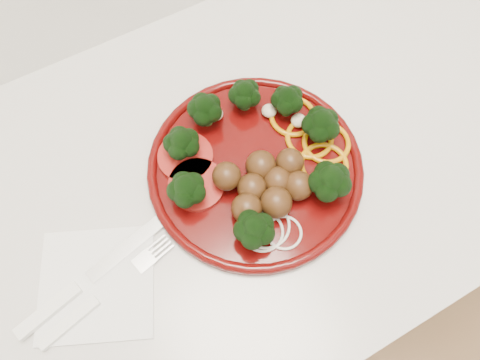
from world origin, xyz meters
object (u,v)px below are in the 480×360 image
napkin (97,284)px  plate (256,162)px  knife (74,290)px  fork (85,309)px

napkin → plate: bearing=9.1°
napkin → knife: bearing=170.5°
knife → fork: (0.00, -0.03, -0.00)m
plate → fork: (-0.28, -0.07, -0.01)m
knife → fork: knife is taller
plate → knife: plate is taller
fork → knife: bearing=83.0°
plate → fork: bearing=-166.8°
knife → fork: size_ratio=1.13×
plate → knife: (-0.28, -0.04, -0.01)m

